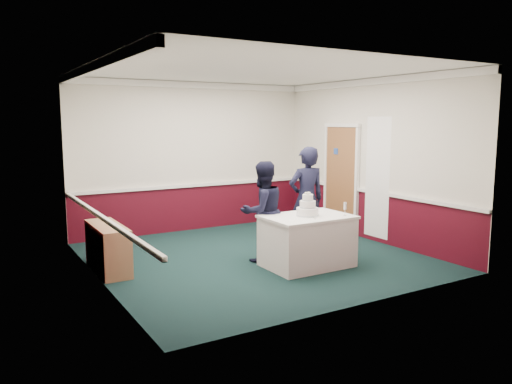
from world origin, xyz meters
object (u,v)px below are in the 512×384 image
cake_knife (314,218)px  cake_table (307,241)px  person_woman (306,199)px  wedding_cake (308,209)px  person_man (263,211)px  sideboard (108,248)px  champagne_flute (345,207)px

cake_knife → cake_table: bearing=105.8°
cake_table → person_woman: person_woman is taller
wedding_cake → cake_table: bearing=-90.0°
cake_table → person_man: bearing=125.5°
wedding_cake → person_man: bearing=125.5°
cake_table → person_woman: (0.55, 0.77, 0.50)m
cake_table → sideboard: bearing=154.2°
cake_knife → person_man: size_ratio=0.14×
wedding_cake → person_woman: size_ratio=0.20×
champagne_flute → sideboard: bearing=153.7°
cake_table → champagne_flute: size_ratio=6.44×
wedding_cake → champagne_flute: (0.50, -0.28, 0.03)m
cake_table → wedding_cake: bearing=90.0°
sideboard → cake_knife: 3.10m
sideboard → cake_knife: size_ratio=5.45×
wedding_cake → champagne_flute: bearing=-29.2°
cake_knife → champagne_flute: champagne_flute is taller
sideboard → wedding_cake: wedding_cake is taller
cake_table → cake_knife: size_ratio=6.00×
person_man → person_woman: 1.00m
wedding_cake → person_woman: 0.94m
sideboard → cake_table: cake_table is taller
wedding_cake → cake_knife: wedding_cake is taller
cake_knife → champagne_flute: size_ratio=1.07×
cake_table → person_woman: size_ratio=0.74×
wedding_cake → person_woman: (0.55, 0.77, -0.00)m
wedding_cake → person_woman: person_woman is taller
cake_knife → person_woman: person_woman is taller
cake_table → wedding_cake: 0.50m
cake_knife → wedding_cake: bearing=105.8°
sideboard → wedding_cake: bearing=-25.8°
cake_knife → person_woman: (0.58, 0.97, 0.11)m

